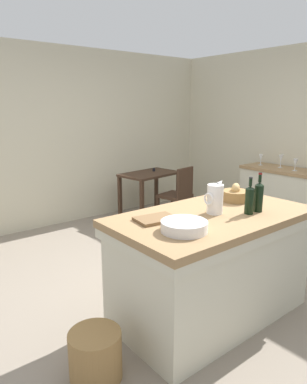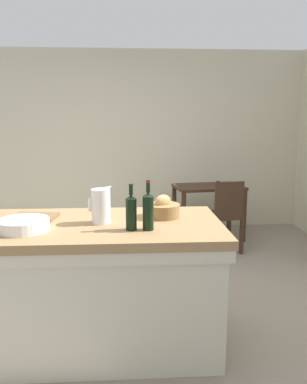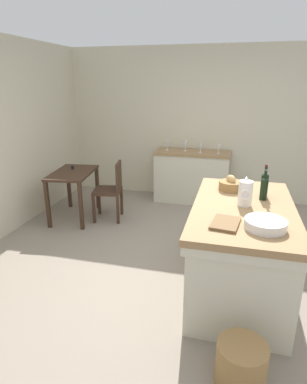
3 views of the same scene
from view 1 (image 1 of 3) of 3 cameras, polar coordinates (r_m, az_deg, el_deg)
The scene contains 16 objects.
ground_plane at distance 3.73m, azimuth 4.78°, elevation -14.31°, with size 6.76×6.76×0.00m, color gray.
wall_back at distance 5.49m, azimuth -14.10°, elevation 8.59°, with size 5.32×0.12×2.60m, color beige.
island_table at distance 3.04m, azimuth 9.38°, elevation -11.01°, with size 1.69×0.93×0.91m.
side_cabinet at distance 5.42m, azimuth 20.49°, elevation -1.10°, with size 0.52×1.30×0.89m.
writing_desk at distance 5.56m, azimuth -0.63°, elevation 1.92°, with size 0.97×0.67×0.79m.
wooden_chair at distance 5.21m, azimuth 4.01°, elevation -0.37°, with size 0.47×0.47×0.90m.
pitcher at distance 2.86m, azimuth 9.91°, elevation -1.08°, with size 0.17×0.13×0.28m.
wash_bowl at distance 2.45m, azimuth 4.99°, elevation -5.55°, with size 0.33×0.33×0.07m, color white.
bread_basket at distance 3.29m, azimuth 13.12°, elevation -0.44°, with size 0.25×0.25×0.17m.
cutting_board at distance 2.67m, azimuth 0.39°, elevation -4.39°, with size 0.30×0.21×0.02m, color brown.
wine_bottle_dark at distance 2.99m, azimuth 16.68°, elevation -0.64°, with size 0.07×0.07×0.32m.
wine_bottle_amber at distance 2.91m, azimuth 15.28°, elevation -1.11°, with size 0.07×0.07×0.30m.
wine_glass_left at distance 5.21m, azimuth 21.99°, elevation 4.44°, with size 0.07×0.07×0.16m.
wine_glass_middle at distance 5.40m, azimuth 19.93°, elevation 5.08°, with size 0.07×0.07×0.19m.
wine_glass_right at distance 5.54m, azimuth 17.00°, elevation 5.35°, with size 0.07×0.07×0.16m.
wicker_hamper at distance 2.57m, azimuth -9.39°, elevation -24.64°, with size 0.35×0.35×0.33m, color olive.
Camera 1 is at (-2.29, -2.38, 1.75)m, focal length 32.93 mm.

